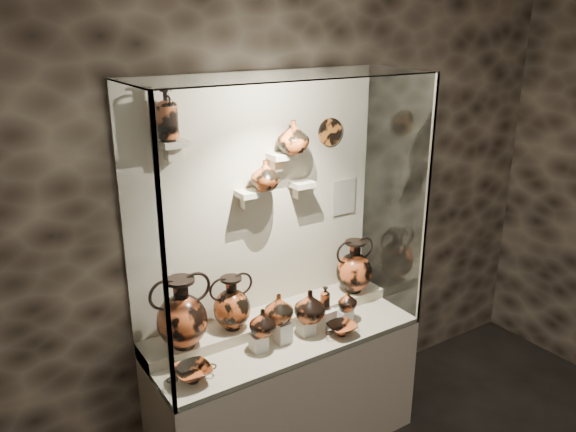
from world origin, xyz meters
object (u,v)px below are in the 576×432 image
object	(u,v)px
lekythos_small	(325,296)
kylix_right	(342,328)
amphora_left	(182,313)
jug_c	(310,306)
amphora_right	(354,266)
jug_a	(262,322)
jug_e	(347,301)
kylix_left	(192,373)
lekythos_tall	(167,112)
ovoid_vase_b	(293,137)
ovoid_vase_a	(265,175)
amphora_mid	(232,303)
jug_b	(279,308)

from	to	relation	value
lekythos_small	kylix_right	bearing A→B (deg)	-58.13
lekythos_small	kylix_right	xyz separation A→B (m)	(0.02, -0.15, -0.16)
amphora_left	jug_c	bearing A→B (deg)	-27.44
amphora_right	jug_a	world-z (taller)	amphora_right
jug_e	kylix_right	size ratio (longest dim) A/B	0.57
amphora_left	kylix_right	bearing A→B (deg)	-32.33
jug_c	kylix_left	xyz separation A→B (m)	(-0.81, -0.07, -0.14)
lekythos_tall	amphora_right	bearing A→B (deg)	-6.97
lekythos_tall	ovoid_vase_b	distance (m)	0.79
kylix_left	ovoid_vase_a	world-z (taller)	ovoid_vase_a
amphora_mid	ovoid_vase_b	bearing A→B (deg)	-16.49
jug_a	jug_c	distance (m)	0.33
lekythos_small	lekythos_tall	world-z (taller)	lekythos_tall
kylix_left	lekythos_tall	distance (m)	1.39
jug_a	lekythos_tall	bearing A→B (deg)	139.03
amphora_right	jug_b	xyz separation A→B (m)	(-0.72, -0.18, -0.03)
amphora_mid	kylix_left	bearing A→B (deg)	-166.31
jug_a	amphora_right	bearing A→B (deg)	10.25
jug_a	lekythos_small	xyz separation A→B (m)	(0.47, 0.03, 0.02)
amphora_mid	jug_b	xyz separation A→B (m)	(0.22, -0.18, -0.02)
amphora_left	amphora_mid	distance (m)	0.33
amphora_left	kylix_left	bearing A→B (deg)	-117.15
jug_a	ovoid_vase_a	distance (m)	0.86
ovoid_vase_a	ovoid_vase_b	xyz separation A→B (m)	(0.19, -0.01, 0.21)
amphora_left	kylix_left	world-z (taller)	amphora_left
amphora_left	jug_b	world-z (taller)	amphora_left
jug_e	ovoid_vase_a	size ratio (longest dim) A/B	0.71
jug_e	kylix_left	size ratio (longest dim) A/B	0.49
ovoid_vase_a	ovoid_vase_b	bearing A→B (deg)	-1.81
jug_b	kylix_left	distance (m)	0.64
jug_e	ovoid_vase_a	bearing A→B (deg)	135.24
jug_b	kylix_right	xyz separation A→B (m)	(0.36, -0.15, -0.18)
amphora_left	ovoid_vase_b	bearing A→B (deg)	-8.26
amphora_right	lekythos_small	xyz separation A→B (m)	(-0.38, -0.18, -0.05)
ovoid_vase_a	kylix_left	bearing A→B (deg)	-152.47
amphora_right	amphora_mid	bearing A→B (deg)	-162.51
jug_a	jug_c	world-z (taller)	jug_c
jug_a	jug_e	bearing A→B (deg)	-3.41
jug_e	lekythos_small	world-z (taller)	lekythos_small
kylix_right	amphora_mid	bearing A→B (deg)	150.28
jug_b	lekythos_tall	world-z (taller)	lekythos_tall
jug_c	kylix_left	size ratio (longest dim) A/B	0.77
amphora_right	ovoid_vase_b	distance (m)	1.04
jug_c	kylix_right	xyz separation A→B (m)	(0.16, -0.12, -0.15)
lekythos_small	jug_b	bearing A→B (deg)	-155.49
kylix_right	lekythos_tall	xyz separation A→B (m)	(-0.87, 0.42, 1.35)
amphora_left	amphora_mid	bearing A→B (deg)	-8.59
amphora_left	amphora_right	size ratio (longest dim) A/B	1.15
lekythos_small	lekythos_tall	distance (m)	1.49
jug_e	kylix_left	world-z (taller)	jug_e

